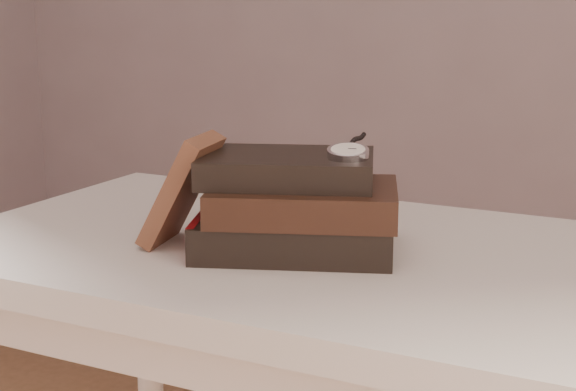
% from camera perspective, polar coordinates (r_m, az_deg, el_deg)
% --- Properties ---
extents(table, '(1.00, 0.60, 0.75)m').
position_cam_1_polar(table, '(1.20, 0.88, -7.46)').
color(table, beige).
rests_on(table, ground).
extents(book_stack, '(0.31, 0.26, 0.13)m').
position_cam_1_polar(book_stack, '(1.12, 0.54, -0.76)').
color(book_stack, black).
rests_on(book_stack, table).
extents(journal, '(0.11, 0.12, 0.15)m').
position_cam_1_polar(journal, '(1.16, -7.24, 0.39)').
color(journal, '#48281B').
rests_on(journal, table).
extents(pocket_watch, '(0.07, 0.16, 0.02)m').
position_cam_1_polar(pocket_watch, '(1.09, 4.14, 3.01)').
color(pocket_watch, silver).
rests_on(pocket_watch, book_stack).
extents(eyeglasses, '(0.15, 0.16, 0.05)m').
position_cam_1_polar(eyeglasses, '(1.21, -3.47, 0.95)').
color(eyeglasses, silver).
rests_on(eyeglasses, book_stack).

